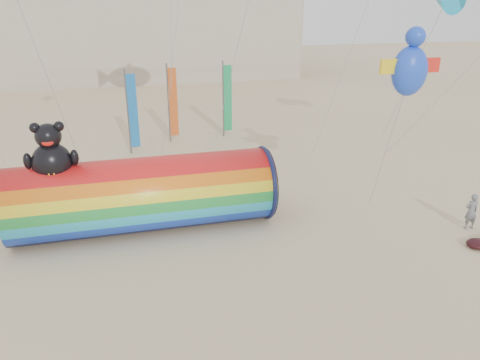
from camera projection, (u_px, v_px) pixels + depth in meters
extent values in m
plane|color=#CCB58C|center=(238.00, 254.00, 17.68)|extent=(160.00, 160.00, 0.00)
cylinder|color=red|center=(144.00, 194.00, 19.16)|extent=(10.51, 3.07, 3.07)
torus|color=#0F1438|center=(264.00, 183.00, 20.40)|extent=(0.21, 3.21, 3.21)
cylinder|color=black|center=(267.00, 182.00, 20.43)|extent=(0.05, 3.04, 3.04)
ellipsoid|color=black|center=(52.00, 163.00, 17.75)|extent=(1.50, 1.34, 1.58)
ellipsoid|color=yellow|center=(51.00, 169.00, 17.35)|extent=(0.77, 0.34, 0.67)
sphere|color=black|center=(48.00, 136.00, 17.37)|extent=(0.96, 0.96, 0.96)
sphere|color=black|center=(35.00, 128.00, 17.15)|extent=(0.39, 0.39, 0.39)
sphere|color=black|center=(59.00, 126.00, 17.35)|extent=(0.39, 0.39, 0.39)
ellipsoid|color=red|center=(47.00, 143.00, 17.07)|extent=(0.42, 0.15, 0.27)
ellipsoid|color=black|center=(28.00, 161.00, 17.41)|extent=(0.32, 0.32, 0.63)
ellipsoid|color=black|center=(75.00, 157.00, 17.81)|extent=(0.32, 0.32, 0.63)
imported|color=slate|center=(471.00, 211.00, 19.40)|extent=(0.60, 0.42, 1.56)
ellipsoid|color=#3E0B10|center=(478.00, 244.00, 18.10)|extent=(0.91, 0.77, 0.32)
cylinder|color=#59595E|center=(128.00, 112.00, 28.34)|extent=(0.10, 0.10, 5.20)
cube|color=blue|center=(133.00, 111.00, 28.40)|extent=(0.56, 0.06, 4.50)
cylinder|color=#59595E|center=(169.00, 103.00, 30.79)|extent=(0.10, 0.10, 5.20)
cube|color=#CE541D|center=(173.00, 102.00, 30.85)|extent=(0.56, 0.06, 4.50)
cylinder|color=#59595E|center=(223.00, 100.00, 31.99)|extent=(0.10, 0.10, 5.20)
cube|color=#169451|center=(228.00, 99.00, 32.04)|extent=(0.56, 0.06, 4.50)
ellipsoid|color=blue|center=(409.00, 71.00, 17.36)|extent=(1.39, 1.08, 1.85)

